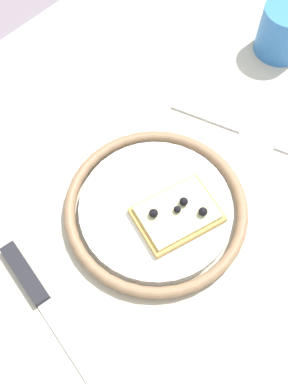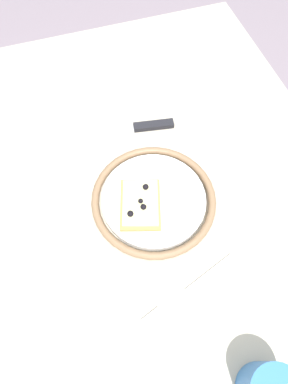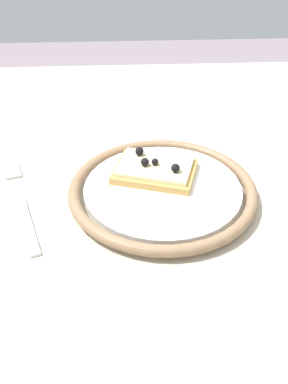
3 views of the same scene
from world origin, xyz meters
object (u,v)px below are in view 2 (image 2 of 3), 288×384
object	(u,v)px
dining_table	(137,229)
plate	(154,199)
fork	(190,290)
pizza_slice_near	(141,205)
knife	(139,127)

from	to	relation	value
dining_table	plate	size ratio (longest dim) A/B	4.55
fork	dining_table	bearing A→B (deg)	14.54
dining_table	pizza_slice_near	bearing A→B (deg)	-102.98
plate	pizza_slice_near	bearing A→B (deg)	109.24
plate	knife	size ratio (longest dim) A/B	1.02
dining_table	plate	distance (m)	0.11
pizza_slice_near	knife	world-z (taller)	pizza_slice_near
pizza_slice_near	dining_table	bearing A→B (deg)	77.02
plate	pizza_slice_near	distance (m)	0.03
plate	knife	bearing A→B (deg)	-8.47
dining_table	plate	bearing A→B (deg)	-78.44
pizza_slice_near	fork	xyz separation A→B (m)	(-0.17, -0.04, -0.02)
pizza_slice_near	fork	size ratio (longest dim) A/B	0.63
dining_table	knife	xyz separation A→B (m)	(0.19, -0.07, 0.10)
plate	fork	world-z (taller)	plate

